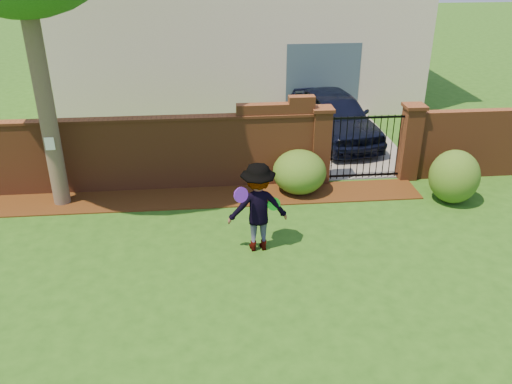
{
  "coord_description": "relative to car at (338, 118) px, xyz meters",
  "views": [
    {
      "loc": [
        -0.27,
        -7.64,
        5.48
      ],
      "look_at": [
        0.6,
        1.4,
        1.05
      ],
      "focal_mm": 37.23,
      "sensor_mm": 36.0,
      "label": 1
    }
  ],
  "objects": [
    {
      "name": "iron_gate",
      "position": [
        0.03,
        -2.65,
        0.13
      ],
      "size": [
        1.78,
        0.03,
        1.6
      ],
      "color": "black",
      "rests_on": "ground"
    },
    {
      "name": "brick_wall",
      "position": [
        -5.48,
        -2.65,
        0.21
      ],
      "size": [
        8.7,
        0.31,
        2.16
      ],
      "color": "brown",
      "rests_on": "ground"
    },
    {
      "name": "mulch_bed",
      "position": [
        -4.42,
        -3.32,
        -0.7
      ],
      "size": [
        11.1,
        1.08,
        0.03
      ],
      "primitive_type": "cube",
      "color": "#371C0A",
      "rests_on": "ground"
    },
    {
      "name": "frisbee_green",
      "position": [
        -2.58,
        -5.65,
        0.26
      ],
      "size": [
        0.26,
        0.1,
        0.25
      ],
      "primitive_type": "cylinder",
      "rotation": [
        1.43,
        0.0,
        0.18
      ],
      "color": "#1BD127",
      "rests_on": "man"
    },
    {
      "name": "frisbee_purple",
      "position": [
        -3.2,
        -5.89,
        0.6
      ],
      "size": [
        0.29,
        0.2,
        0.28
      ],
      "primitive_type": "cylinder",
      "rotation": [
        1.36,
        0.0,
        0.46
      ],
      "color": "#621EBD",
      "rests_on": "man"
    },
    {
      "name": "house",
      "position": [
        -2.46,
        5.34,
        2.44
      ],
      "size": [
        12.4,
        6.4,
        6.3
      ],
      "color": "beige",
      "rests_on": "ground"
    },
    {
      "name": "driveway",
      "position": [
        0.03,
        1.35,
        -0.71
      ],
      "size": [
        3.2,
        8.0,
        0.01
      ],
      "primitive_type": "cube",
      "color": "slate",
      "rests_on": "ground"
    },
    {
      "name": "brick_wall_return",
      "position": [
        3.13,
        -2.65,
        0.13
      ],
      "size": [
        4.0,
        0.25,
        1.7
      ],
      "primitive_type": "cube",
      "color": "brown",
      "rests_on": "ground"
    },
    {
      "name": "pillar_right",
      "position": [
        1.13,
        -2.65,
        0.24
      ],
      "size": [
        0.5,
        0.5,
        1.88
      ],
      "color": "brown",
      "rests_on": "ground"
    },
    {
      "name": "ground",
      "position": [
        -3.47,
        -6.65,
        -0.72
      ],
      "size": [
        80.0,
        80.0,
        0.01
      ],
      "primitive_type": "cube",
      "color": "#234E13",
      "rests_on": "ground"
    },
    {
      "name": "shrub_left",
      "position": [
        -1.66,
        -3.19,
        -0.21
      ],
      "size": [
        1.25,
        1.25,
        1.02
      ],
      "primitive_type": "ellipsoid",
      "color": "#285419",
      "rests_on": "ground"
    },
    {
      "name": "shrub_middle",
      "position": [
        1.7,
        -3.99,
        -0.11
      ],
      "size": [
        1.11,
        1.11,
        1.22
      ],
      "primitive_type": "ellipsoid",
      "color": "#285419",
      "rests_on": "ground"
    },
    {
      "name": "pillar_left",
      "position": [
        -1.07,
        -2.65,
        0.24
      ],
      "size": [
        0.5,
        0.5,
        1.88
      ],
      "color": "brown",
      "rests_on": "ground"
    },
    {
      "name": "man",
      "position": [
        -2.86,
        -5.59,
        0.16
      ],
      "size": [
        1.18,
        0.72,
        1.76
      ],
      "primitive_type": "imported",
      "rotation": [
        0.0,
        0.0,
        3.2
      ],
      "color": "gray",
      "rests_on": "ground"
    },
    {
      "name": "shrub_right",
      "position": [
        2.09,
        -3.23,
        -0.35
      ],
      "size": [
        0.84,
        0.84,
        0.74
      ],
      "primitive_type": "ellipsoid",
      "color": "#285419",
      "rests_on": "ground"
    },
    {
      "name": "paper_notice",
      "position": [
        -7.07,
        -3.44,
        0.78
      ],
      "size": [
        0.2,
        0.01,
        0.28
      ],
      "primitive_type": "cube",
      "color": "white",
      "rests_on": "tree"
    },
    {
      "name": "car",
      "position": [
        0.0,
        0.0,
        0.0
      ],
      "size": [
        2.35,
        4.44,
        1.44
      ],
      "primitive_type": "imported",
      "rotation": [
        0.0,
        0.0,
        0.16
      ],
      "color": "black",
      "rests_on": "ground"
    }
  ]
}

